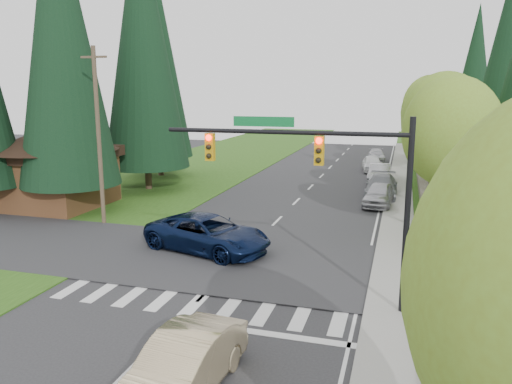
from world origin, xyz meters
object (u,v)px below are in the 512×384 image
at_px(suv_navy, 208,234).
at_px(parked_car_b, 382,186).
at_px(parked_car_e, 376,156).
at_px(sedan_champagne, 183,366).
at_px(parked_car_a, 379,194).
at_px(parked_car_d, 372,164).
at_px(parked_car_c, 379,174).

bearing_deg(suv_navy, parked_car_b, -9.77).
relative_size(suv_navy, parked_car_e, 1.46).
height_order(sedan_champagne, parked_car_e, sedan_champagne).
bearing_deg(parked_car_a, parked_car_d, 100.95).
bearing_deg(parked_car_e, parked_car_a, -91.29).
height_order(parked_car_a, parked_car_c, parked_car_c).
xyz_separation_m(parked_car_a, parked_car_e, (-1.40, 21.89, -0.14)).
bearing_deg(parked_car_d, parked_car_b, -90.19).
height_order(sedan_champagne, parked_car_a, sedan_champagne).
relative_size(parked_car_a, parked_car_c, 0.95).
xyz_separation_m(parked_car_a, parked_car_b, (0.00, 2.99, 0.01)).
distance_m(sedan_champagne, parked_car_d, 37.97).
height_order(parked_car_a, parked_car_b, parked_car_b).
bearing_deg(suv_navy, parked_car_e, 6.14).
bearing_deg(parked_car_e, sedan_champagne, -97.86).
bearing_deg(parked_car_d, parked_car_a, -91.58).
bearing_deg(parked_car_e, parked_car_b, -90.71).
relative_size(suv_navy, parked_car_a, 1.40).
bearing_deg(parked_car_c, parked_car_d, 99.96).
distance_m(parked_car_c, parked_car_d, 6.14).
distance_m(suv_navy, parked_car_e, 34.71).
xyz_separation_m(parked_car_b, parked_car_e, (-1.40, 18.90, -0.15)).
bearing_deg(parked_car_c, parked_car_e, 95.03).
bearing_deg(parked_car_c, parked_car_a, -86.30).
relative_size(parked_car_b, parked_car_c, 1.13).
height_order(parked_car_c, parked_car_d, parked_car_c).
distance_m(parked_car_b, parked_car_c, 5.62).
height_order(parked_car_a, parked_car_d, parked_car_a).
xyz_separation_m(suv_navy, parked_car_a, (7.42, 12.29, -0.11)).
relative_size(sedan_champagne, parked_car_b, 0.89).
height_order(suv_navy, parked_car_a, suv_navy).
xyz_separation_m(suv_navy, parked_car_c, (6.99, 20.88, -0.09)).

